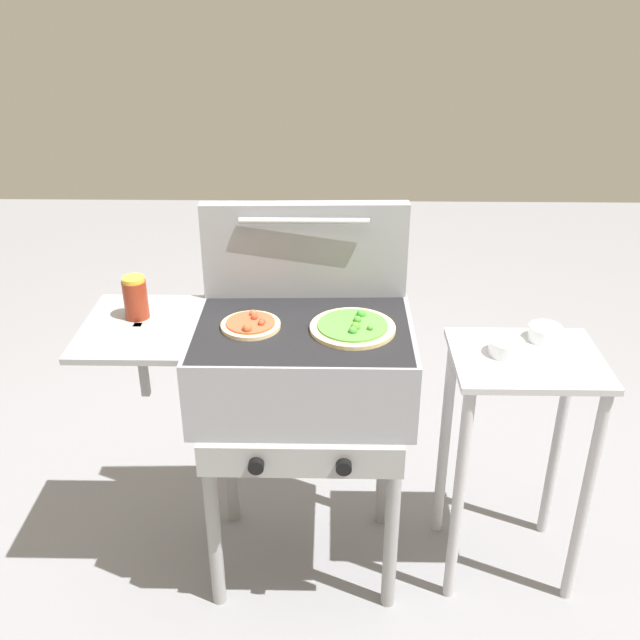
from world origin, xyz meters
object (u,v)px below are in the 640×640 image
(grill, at_px, (298,369))
(topping_bowl_near, at_px, (506,348))
(prep_table, at_px, (518,423))
(topping_bowl_far, at_px, (545,333))
(pizza_pepperoni, at_px, (251,324))
(pizza_veggie, at_px, (353,327))
(sauce_jar, at_px, (135,298))

(grill, bearing_deg, topping_bowl_near, 1.68)
(prep_table, relative_size, topping_bowl_far, 8.03)
(pizza_pepperoni, bearing_deg, topping_bowl_near, 1.91)
(topping_bowl_near, relative_size, topping_bowl_far, 1.02)
(pizza_veggie, relative_size, topping_bowl_far, 2.45)
(pizza_pepperoni, xyz_separation_m, topping_bowl_near, (0.75, 0.02, -0.08))
(sauce_jar, xyz_separation_m, prep_table, (1.15, -0.05, -0.39))
(topping_bowl_near, xyz_separation_m, topping_bowl_far, (0.14, 0.09, 0.00))
(sauce_jar, bearing_deg, grill, -6.29)
(grill, relative_size, pizza_pepperoni, 5.59)
(pizza_veggie, xyz_separation_m, sauce_jar, (-0.64, 0.07, 0.05))
(topping_bowl_far, bearing_deg, grill, -171.56)
(topping_bowl_near, bearing_deg, prep_table, -12.34)
(pizza_pepperoni, xyz_separation_m, topping_bowl_far, (0.88, 0.12, -0.08))
(prep_table, relative_size, topping_bowl_near, 7.86)
(pizza_pepperoni, relative_size, topping_bowl_near, 1.68)
(pizza_veggie, distance_m, topping_bowl_far, 0.61)
(topping_bowl_near, bearing_deg, sauce_jar, 178.18)
(pizza_veggie, bearing_deg, topping_bowl_near, 4.38)
(pizza_veggie, xyz_separation_m, topping_bowl_far, (0.59, 0.13, -0.08))
(sauce_jar, bearing_deg, topping_bowl_far, 2.74)
(pizza_pepperoni, height_order, pizza_veggie, same)
(grill, xyz_separation_m, pizza_pepperoni, (-0.13, -0.01, 0.15))
(pizza_veggie, distance_m, prep_table, 0.62)
(grill, xyz_separation_m, prep_table, (0.67, 0.00, -0.19))
(grill, height_order, sauce_jar, sauce_jar)
(pizza_pepperoni, relative_size, topping_bowl_far, 1.71)
(grill, xyz_separation_m, sauce_jar, (-0.48, 0.05, 0.21))
(pizza_pepperoni, distance_m, prep_table, 0.88)
(pizza_veggie, relative_size, prep_table, 0.31)
(topping_bowl_far, bearing_deg, prep_table, -124.98)
(pizza_pepperoni, bearing_deg, grill, 2.94)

